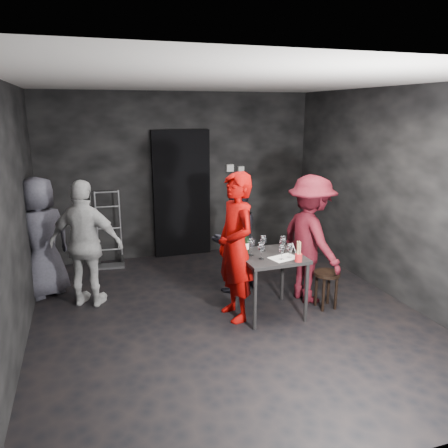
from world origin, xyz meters
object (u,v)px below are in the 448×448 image
object	(u,v)px
tasting_table	(270,263)
bystander_grey	(41,234)
stool	(327,280)
bystander_cream	(86,240)
woman_black	(235,241)
server_red	(236,235)
hand_truck	(111,252)
wine_bottle	(246,246)
breadstick_cup	(299,252)
man_maroon	(311,234)

from	to	relation	value
tasting_table	bystander_grey	xyz separation A→B (m)	(-2.61, 1.43, 0.20)
stool	bystander_cream	distance (m)	3.02
tasting_table	woman_black	distance (m)	0.84
server_red	bystander_cream	bearing A→B (deg)	-125.97
hand_truck	wine_bottle	distance (m)	2.78
stool	bystander_grey	size ratio (longest dim) A/B	0.28
tasting_table	server_red	bearing A→B (deg)	173.23
bystander_grey	breadstick_cup	distance (m)	3.31
server_red	man_maroon	distance (m)	1.09
woman_black	stool	bearing A→B (deg)	117.56
breadstick_cup	tasting_table	bearing A→B (deg)	123.13
wine_bottle	breadstick_cup	world-z (taller)	wine_bottle
hand_truck	server_red	xyz separation A→B (m)	(1.29, -2.30, 0.79)
tasting_table	bystander_cream	size ratio (longest dim) A/B	0.44
breadstick_cup	server_red	bearing A→B (deg)	149.99
woman_black	breadstick_cup	distance (m)	1.20
woman_black	bystander_grey	bearing A→B (deg)	-31.50
man_maroon	breadstick_cup	xyz separation A→B (m)	(-0.44, -0.53, -0.02)
hand_truck	woman_black	xyz separation A→B (m)	(1.56, -1.53, 0.48)
hand_truck	bystander_grey	distance (m)	1.43
stool	man_maroon	xyz separation A→B (m)	(-0.09, 0.29, 0.52)
woman_black	wine_bottle	distance (m)	0.80
bystander_grey	breadstick_cup	xyz separation A→B (m)	(2.81, -1.74, 0.02)
man_maroon	wine_bottle	size ratio (longest dim) A/B	5.52
tasting_table	hand_truck	bearing A→B (deg)	126.05
tasting_table	server_red	distance (m)	0.56
woman_black	bystander_cream	distance (m)	1.92
server_red	wine_bottle	size ratio (longest dim) A/B	6.28
breadstick_cup	hand_truck	bearing A→B (deg)	125.72
tasting_table	wine_bottle	distance (m)	0.37
stool	server_red	size ratio (longest dim) A/B	0.23
wine_bottle	bystander_grey	bearing A→B (deg)	149.22
stool	breadstick_cup	world-z (taller)	breadstick_cup
stool	man_maroon	bearing A→B (deg)	107.99
tasting_table	stool	distance (m)	0.79
woman_black	wine_bottle	size ratio (longest dim) A/B	4.36
hand_truck	server_red	bearing A→B (deg)	-55.09
hand_truck	wine_bottle	bearing A→B (deg)	-52.76
woman_black	breadstick_cup	bearing A→B (deg)	89.85
bystander_grey	hand_truck	bearing A→B (deg)	-166.33
woman_black	server_red	bearing A→B (deg)	53.43
man_maroon	wine_bottle	distance (m)	0.96
woman_black	bystander_grey	size ratio (longest dim) A/B	0.83
tasting_table	breadstick_cup	xyz separation A→B (m)	(0.20, -0.31, 0.21)
woman_black	breadstick_cup	xyz separation A→B (m)	(0.36, -1.13, 0.16)
tasting_table	server_red	world-z (taller)	server_red
tasting_table	bystander_grey	world-z (taller)	bystander_grey
man_maroon	bystander_cream	distance (m)	2.80
stool	wine_bottle	world-z (taller)	wine_bottle
man_maroon	breadstick_cup	size ratio (longest dim) A/B	6.97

